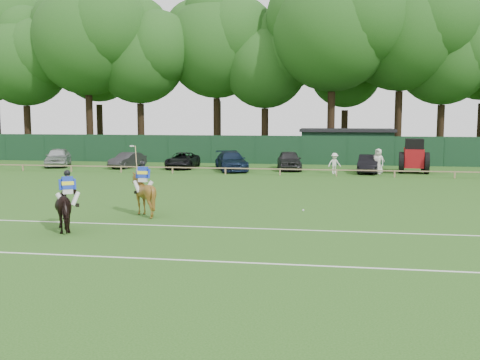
% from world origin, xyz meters
% --- Properties ---
extents(ground, '(160.00, 160.00, 0.00)m').
position_xyz_m(ground, '(0.00, 0.00, 0.00)').
color(ground, '#1E4C14').
rests_on(ground, ground).
extents(horse_dark, '(1.96, 2.28, 1.77)m').
position_xyz_m(horse_dark, '(-5.21, -2.43, 0.89)').
color(horse_dark, black).
rests_on(horse_dark, ground).
extents(horse_chestnut, '(1.54, 1.72, 1.86)m').
position_xyz_m(horse_chestnut, '(-3.45, 1.08, 0.93)').
color(horse_chestnut, brown).
rests_on(horse_chestnut, ground).
extents(sedan_silver, '(3.26, 4.93, 1.56)m').
position_xyz_m(sedan_silver, '(-18.05, 21.90, 0.78)').
color(sedan_silver, '#B7BBBD').
rests_on(sedan_silver, ground).
extents(sedan_grey, '(2.23, 4.00, 1.25)m').
position_xyz_m(sedan_grey, '(-11.87, 21.70, 0.62)').
color(sedan_grey, '#2C2B2E').
rests_on(sedan_grey, ground).
extents(suv_black, '(2.14, 4.58, 1.27)m').
position_xyz_m(suv_black, '(-7.31, 22.03, 0.63)').
color(suv_black, black).
rests_on(suv_black, ground).
extents(sedan_navy, '(3.62, 5.44, 1.46)m').
position_xyz_m(sedan_navy, '(-3.06, 20.80, 0.73)').
color(sedan_navy, '#101E35').
rests_on(sedan_navy, ground).
extents(hatch_grey, '(2.36, 4.63, 1.51)m').
position_xyz_m(hatch_grey, '(1.35, 22.04, 0.75)').
color(hatch_grey, '#2A2A2C').
rests_on(hatch_grey, ground).
extents(estate_black, '(1.93, 4.24, 1.35)m').
position_xyz_m(estate_black, '(7.40, 20.82, 0.67)').
color(estate_black, black).
rests_on(estate_black, ground).
extents(spectator_left, '(1.14, 0.91, 1.54)m').
position_xyz_m(spectator_left, '(4.86, 19.66, 0.77)').
color(spectator_left, silver).
rests_on(spectator_left, ground).
extents(spectator_mid, '(1.12, 0.66, 1.79)m').
position_xyz_m(spectator_mid, '(8.02, 20.48, 0.90)').
color(spectator_mid, white).
rests_on(spectator_mid, ground).
extents(spectator_right, '(1.09, 0.99, 1.86)m').
position_xyz_m(spectator_right, '(8.02, 20.03, 0.93)').
color(spectator_right, silver).
rests_on(spectator_right, ground).
extents(rider_dark, '(0.85, 0.65, 1.41)m').
position_xyz_m(rider_dark, '(-5.20, -2.44, 1.66)').
color(rider_dark, silver).
rests_on(rider_dark, ground).
extents(rider_chestnut, '(0.94, 0.57, 2.05)m').
position_xyz_m(rider_chestnut, '(-3.46, 1.07, 1.74)').
color(rider_chestnut, silver).
rests_on(rider_chestnut, ground).
extents(polo_ball, '(0.09, 0.09, 0.09)m').
position_xyz_m(polo_ball, '(3.38, 3.20, 0.04)').
color(polo_ball, silver).
rests_on(polo_ball, ground).
extents(pitch_lines, '(60.00, 5.10, 0.01)m').
position_xyz_m(pitch_lines, '(0.00, -3.50, 0.01)').
color(pitch_lines, silver).
rests_on(pitch_lines, ground).
extents(pitch_rail, '(62.10, 0.10, 0.50)m').
position_xyz_m(pitch_rail, '(0.00, 18.00, 0.45)').
color(pitch_rail, '#997F5B').
rests_on(pitch_rail, ground).
extents(perimeter_fence, '(92.08, 0.08, 2.50)m').
position_xyz_m(perimeter_fence, '(0.00, 27.00, 1.25)').
color(perimeter_fence, '#14351E').
rests_on(perimeter_fence, ground).
extents(utility_shed, '(8.40, 4.40, 3.04)m').
position_xyz_m(utility_shed, '(6.00, 30.00, 1.54)').
color(utility_shed, '#14331E').
rests_on(utility_shed, ground).
extents(tree_row, '(96.00, 12.00, 21.00)m').
position_xyz_m(tree_row, '(2.00, 35.00, 0.00)').
color(tree_row, '#26561C').
rests_on(tree_row, ground).
extents(tractor, '(2.29, 3.21, 2.56)m').
position_xyz_m(tractor, '(10.72, 21.33, 1.21)').
color(tractor, maroon).
rests_on(tractor, ground).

